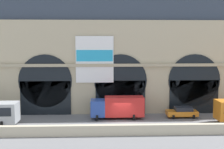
% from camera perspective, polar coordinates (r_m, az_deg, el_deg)
% --- Properties ---
extents(ground_plane, '(200.00, 200.00, 0.00)m').
position_cam_1_polar(ground_plane, '(39.40, 2.18, -9.55)').
color(ground_plane, slate).
extents(quay_parapet_wall, '(90.00, 0.70, 1.27)m').
position_cam_1_polar(quay_parapet_wall, '(34.42, 2.85, -10.87)').
color(quay_parapet_wall, beige).
rests_on(quay_parapet_wall, ground).
extents(station_building, '(46.90, 5.66, 19.04)m').
position_cam_1_polar(station_building, '(45.52, 1.52, 4.42)').
color(station_building, '#BCAD8C').
rests_on(station_building, ground).
extents(box_truck_center, '(7.50, 2.91, 3.12)m').
position_cam_1_polar(box_truck_center, '(41.24, 1.17, -6.38)').
color(box_truck_center, '#28479E').
rests_on(box_truck_center, ground).
extents(car_mideast, '(4.40, 2.22, 1.55)m').
position_cam_1_polar(car_mideast, '(43.21, 13.68, -7.19)').
color(car_mideast, orange).
rests_on(car_mideast, ground).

